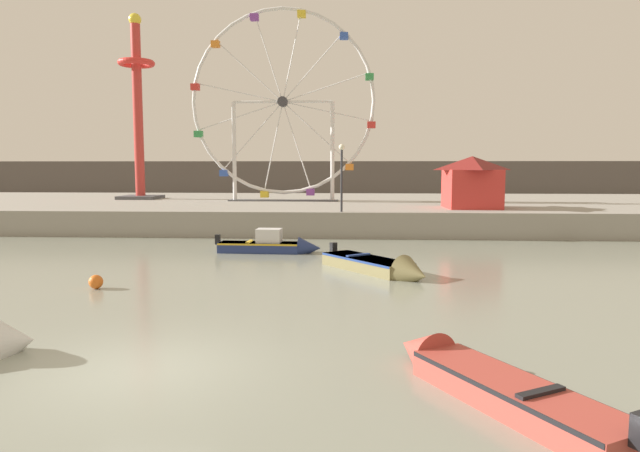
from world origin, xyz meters
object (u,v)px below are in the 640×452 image
object	(u,v)px
motorboat_faded_red	(480,378)
motorboat_olive_wood	(382,267)
mooring_buoy_orange	(96,282)
promenade_lamp_near	(342,167)
drop_tower_red_tower	(138,108)
ferris_wheel_white_frame	(283,105)
carnival_booth_red_striped	(472,181)
motorboat_navy_blue	(274,245)

from	to	relation	value
motorboat_faded_red	motorboat_olive_wood	bearing A→B (deg)	-23.87
motorboat_faded_red	mooring_buoy_orange	size ratio (longest dim) A/B	11.04
promenade_lamp_near	mooring_buoy_orange	distance (m)	15.66
drop_tower_red_tower	promenade_lamp_near	distance (m)	19.47
motorboat_faded_red	ferris_wheel_white_frame	distance (m)	32.05
motorboat_faded_red	carnival_booth_red_striped	distance (m)	24.78
motorboat_navy_blue	ferris_wheel_white_frame	xyz separation A→B (m)	(-1.41, 14.84, 7.70)
drop_tower_red_tower	motorboat_navy_blue	bearing A→B (deg)	-53.63
motorboat_olive_wood	promenade_lamp_near	xyz separation A→B (m)	(-1.68, 10.32, 3.51)
motorboat_olive_wood	mooring_buoy_orange	distance (m)	9.55
carnival_booth_red_striped	ferris_wheel_white_frame	bearing A→B (deg)	151.03
motorboat_faded_red	mooring_buoy_orange	distance (m)	12.71
motorboat_olive_wood	drop_tower_red_tower	xyz separation A→B (m)	(-16.94, 21.61, 7.83)
motorboat_navy_blue	carnival_booth_red_striped	world-z (taller)	carnival_booth_red_striped
ferris_wheel_white_frame	drop_tower_red_tower	size ratio (longest dim) A/B	0.98
carnival_booth_red_striped	mooring_buoy_orange	bearing A→B (deg)	-133.50
motorboat_olive_wood	mooring_buoy_orange	world-z (taller)	motorboat_olive_wood
ferris_wheel_white_frame	carnival_booth_red_striped	size ratio (longest dim) A/B	3.62
motorboat_olive_wood	drop_tower_red_tower	world-z (taller)	drop_tower_red_tower
motorboat_olive_wood	carnival_booth_red_striped	world-z (taller)	carnival_booth_red_striped
motorboat_navy_blue	motorboat_olive_wood	size ratio (longest dim) A/B	1.02
motorboat_navy_blue	promenade_lamp_near	world-z (taller)	promenade_lamp_near
motorboat_olive_wood	promenade_lamp_near	size ratio (longest dim) A/B	1.30
carnival_booth_red_striped	promenade_lamp_near	size ratio (longest dim) A/B	1.02
motorboat_faded_red	promenade_lamp_near	bearing A→B (deg)	-22.28
motorboat_navy_blue	motorboat_faded_red	distance (m)	16.44
ferris_wheel_white_frame	drop_tower_red_tower	distance (m)	11.16
motorboat_navy_blue	mooring_buoy_orange	distance (m)	9.02
motorboat_navy_blue	drop_tower_red_tower	world-z (taller)	drop_tower_red_tower
drop_tower_red_tower	mooring_buoy_orange	xyz separation A→B (m)	(7.89, -24.65, -7.87)
drop_tower_red_tower	motorboat_faded_red	bearing A→B (deg)	-60.75
motorboat_faded_red	promenade_lamp_near	size ratio (longest dim) A/B	1.35
ferris_wheel_white_frame	promenade_lamp_near	size ratio (longest dim) A/B	3.68
motorboat_navy_blue	ferris_wheel_white_frame	world-z (taller)	ferris_wheel_white_frame
drop_tower_red_tower	promenade_lamp_near	size ratio (longest dim) A/B	3.75
motorboat_faded_red	motorboat_olive_wood	xyz separation A→B (m)	(-1.12, 10.65, 0.01)
motorboat_navy_blue	ferris_wheel_white_frame	size ratio (longest dim) A/B	0.36
promenade_lamp_near	mooring_buoy_orange	world-z (taller)	promenade_lamp_near
ferris_wheel_white_frame	promenade_lamp_near	world-z (taller)	ferris_wheel_white_frame
drop_tower_red_tower	carnival_booth_red_striped	bearing A→B (deg)	-19.56
motorboat_faded_red	carnival_booth_red_striped	xyz separation A→B (m)	(4.69, 24.18, 2.71)
motorboat_navy_blue	drop_tower_red_tower	distance (m)	22.30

